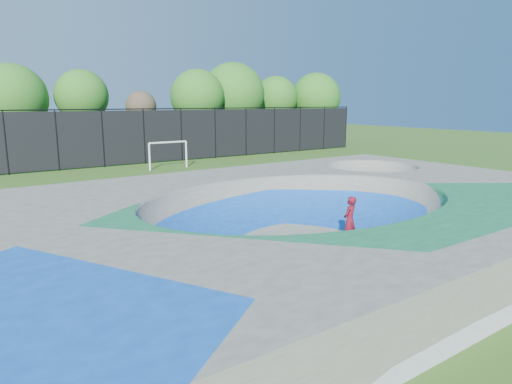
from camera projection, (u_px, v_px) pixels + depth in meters
ground at (301, 239)px, 15.24m from camera, size 120.00×120.00×0.00m
skate_deck at (301, 218)px, 15.09m from camera, size 22.00×14.00×1.50m
skater at (350, 220)px, 14.63m from camera, size 0.66×0.54×1.57m
skateboard at (349, 243)px, 14.77m from camera, size 0.81×0.45×0.05m
soccer_goal at (168, 150)px, 31.01m from camera, size 2.83×0.12×1.87m
fence at (103, 137)px, 31.63m from camera, size 48.09×0.09×4.04m
treeline at (64, 95)px, 34.20m from camera, size 54.13×7.44×8.13m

